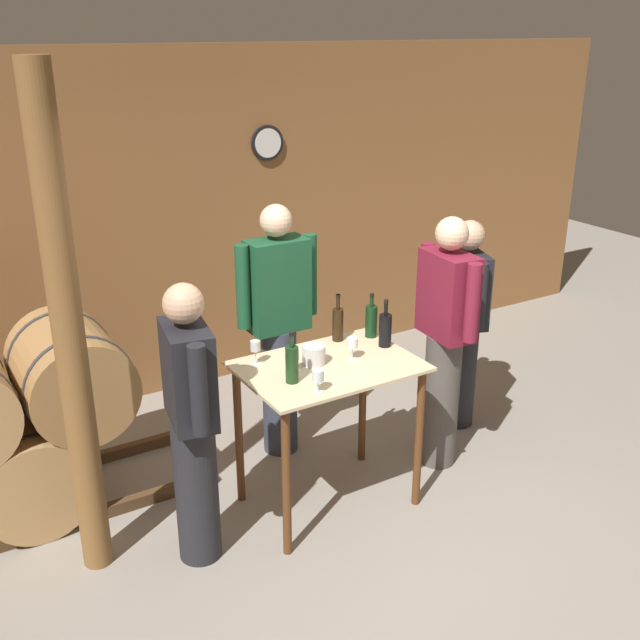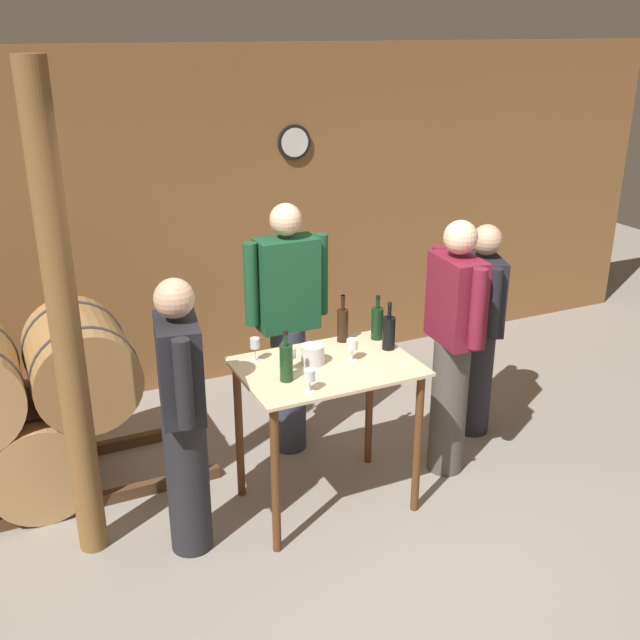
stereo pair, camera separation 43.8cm
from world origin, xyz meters
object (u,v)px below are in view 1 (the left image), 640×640
at_px(wine_bottle_center, 385,329).
at_px(wine_glass_near_center, 318,376).
at_px(wine_bottle_right, 371,320).
at_px(wine_glass_near_right, 294,355).
at_px(wine_bottle_far_left, 292,363).
at_px(person_visitor_bearded, 278,326).
at_px(ice_bucket, 314,355).
at_px(person_visitor_with_scarf, 445,339).
at_px(person_host, 464,321).
at_px(wine_glass_near_left, 255,347).
at_px(wooden_post, 70,341).
at_px(person_visitor_near_door, 192,421).
at_px(wine_bottle_left, 338,323).
at_px(wine_glass_far_side, 352,343).

relative_size(wine_bottle_center, wine_glass_near_center, 2.34).
relative_size(wine_bottle_right, wine_glass_near_right, 2.02).
bearing_deg(wine_bottle_far_left, person_visitor_bearded, 66.94).
distance_m(ice_bucket, person_visitor_bearded, 0.68).
height_order(wine_bottle_right, person_visitor_with_scarf, person_visitor_with_scarf).
bearing_deg(person_visitor_with_scarf, wine_bottle_center, 174.43).
relative_size(wine_glass_near_right, person_host, 0.09).
bearing_deg(wine_glass_near_left, wine_glass_near_right, -56.22).
bearing_deg(ice_bucket, wine_glass_near_left, 149.08).
relative_size(person_host, person_visitor_bearded, 0.89).
relative_size(wooden_post, wine_glass_near_left, 18.32).
bearing_deg(ice_bucket, wine_bottle_center, 0.01).
relative_size(wine_glass_near_left, ice_bucket, 1.06).
distance_m(wine_glass_near_center, person_visitor_near_door, 0.71).
relative_size(wine_bottle_left, wine_bottle_center, 1.01).
bearing_deg(wine_bottle_far_left, ice_bucket, 32.24).
relative_size(wine_bottle_center, wine_glass_near_right, 2.12).
height_order(wine_bottle_far_left, ice_bucket, wine_bottle_far_left).
distance_m(wine_glass_near_left, wine_glass_near_right, 0.25).
height_order(wine_bottle_left, wine_glass_far_side, wine_bottle_left).
distance_m(wine_bottle_left, person_visitor_with_scarf, 0.73).
relative_size(wooden_post, person_host, 1.72).
relative_size(wine_bottle_far_left, person_visitor_with_scarf, 0.17).
height_order(person_host, person_visitor_near_door, person_visitor_near_door).
bearing_deg(wine_glass_far_side, wine_glass_near_right, 176.40).
bearing_deg(wine_bottle_right, wooden_post, -178.70).
bearing_deg(wine_bottle_right, wine_glass_near_center, -144.59).
relative_size(wine_bottle_left, wine_glass_near_left, 2.09).
bearing_deg(wooden_post, wine_bottle_left, 3.44).
height_order(wooden_post, wine_bottle_center, wooden_post).
xyz_separation_m(wine_glass_near_left, person_visitor_near_door, (-0.53, -0.29, -0.20)).
bearing_deg(person_visitor_near_door, person_visitor_with_scarf, 2.23).
relative_size(wine_glass_near_center, person_host, 0.08).
relative_size(wine_bottle_right, wine_glass_near_center, 2.22).
bearing_deg(wine_glass_near_left, wine_bottle_left, 4.88).
bearing_deg(person_visitor_near_door, wine_bottle_far_left, -2.83).
xyz_separation_m(wine_bottle_center, person_visitor_near_door, (-1.34, -0.11, -0.20)).
bearing_deg(person_visitor_bearded, wine_glass_near_left, -130.22).
height_order(wine_glass_near_left, person_visitor_bearded, person_visitor_bearded).
bearing_deg(wine_bottle_left, wine_glass_near_right, -150.61).
xyz_separation_m(wine_bottle_right, wine_glass_near_center, (-0.69, -0.49, -0.02)).
distance_m(wooden_post, wine_bottle_left, 1.68).
height_order(wine_bottle_left, ice_bucket, wine_bottle_left).
bearing_deg(wine_glass_near_center, wine_bottle_left, 49.07).
relative_size(wine_glass_near_left, wine_glass_far_side, 1.09).
relative_size(wine_bottle_left, wine_glass_far_side, 2.27).
distance_m(wine_bottle_left, wine_glass_near_center, 0.73).
xyz_separation_m(ice_bucket, person_visitor_bearded, (0.12, 0.66, -0.07)).
relative_size(wine_bottle_right, person_visitor_with_scarf, 0.17).
bearing_deg(wine_bottle_far_left, person_visitor_near_door, 177.17).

